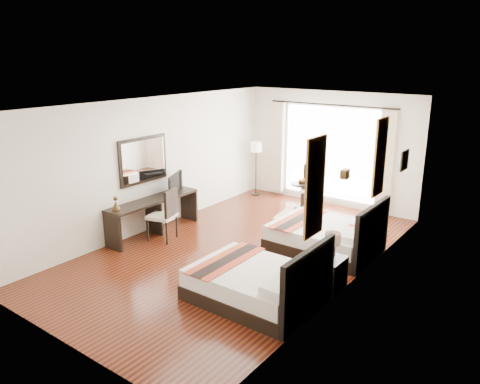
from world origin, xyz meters
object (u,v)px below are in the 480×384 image
Objects in this scene: fruit_bowl at (302,182)px; table_lamp at (333,240)px; console_desk at (154,216)px; bed_far at (327,237)px; television at (172,183)px; window_chair at (311,196)px; desk_chair at (163,224)px; side_table at (302,195)px; vase at (328,257)px; bed_near at (258,284)px; floor_lamp at (256,151)px; nightstand at (329,273)px.

table_lamp is at bearing -53.57° from fruit_bowl.
bed_far is at bearing 21.89° from console_desk.
window_chair is at bearing -57.58° from television.
desk_chair is 3.68m from fruit_bowl.
table_lamp is at bearing 11.33° from window_chair.
fruit_bowl is (-0.02, -0.01, 0.34)m from side_table.
vase is (0.05, -0.23, -0.20)m from table_lamp.
bed_far is at bearing 90.41° from bed_near.
floor_lamp is (-3.21, 2.25, 0.92)m from bed_far.
floor_lamp reaches higher than vase.
desk_chair is (-3.64, -0.03, -0.24)m from vase.
bed_far is 2.64m from fruit_bowl.
side_table is (1.63, 2.79, -0.66)m from television.
table_lamp is (0.67, -1.21, 0.49)m from bed_far.
side_table is at bearing 111.21° from bed_near.
nightstand is at bearing 56.34° from bed_near.
nightstand is 4.10m from television.
television is (-3.32, 1.56, 0.70)m from bed_near.
table_lamp is 2.79× the size of vase.
floor_lamp is at bearing 125.11° from bed_near.
floor_lamp is 1.99m from window_chair.
table_lamp is 0.28× the size of floor_lamp.
bed_far reaches higher than vase.
window_chair is at bearing -129.03° from desk_chair.
desk_chair reaches higher than bed_near.
fruit_bowl is at bearing -9.49° from floor_lamp.
console_desk is 0.81m from television.
floor_lamp reaches higher than desk_chair.
vase is at bearing -54.87° from fruit_bowl.
vase is 4.05m from console_desk.
console_desk is 3.72m from fruit_bowl.
fruit_bowl is (1.52, -0.25, -0.55)m from floor_lamp.
bed_near is 2.47× the size of television.
window_chair is (1.86, 2.84, -0.65)m from television.
television is at bearing 87.90° from console_desk.
side_table is at bearing -9.06° from floor_lamp.
floor_lamp is at bearing 88.27° from console_desk.
window_chair reaches higher than nightstand.
bed_near reaches higher than vase.
window_chair is (-1.46, 4.40, 0.05)m from bed_near.
window_chair reaches higher than console_desk.
bed_near is at bearing -68.54° from fruit_bowl.
table_lamp is 0.37× the size of window_chair.
vase is 0.72× the size of fruit_bowl.
fruit_bowl is (-1.71, 4.34, 0.38)m from bed_near.
nightstand is 0.49× the size of desk_chair.
table_lamp is at bearing 101.97° from vase.
desk_chair is (0.38, -0.67, -0.65)m from television.
desk_chair is at bearing -174.81° from television.
fruit_bowl reaches higher than vase.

